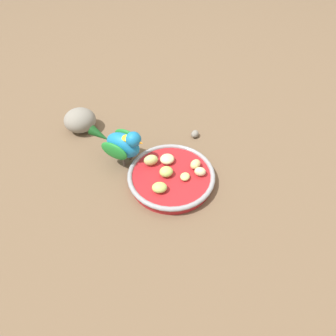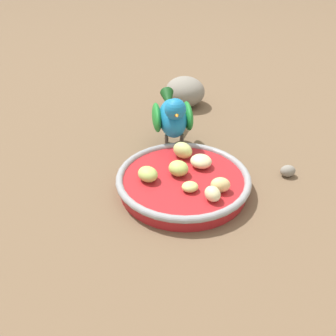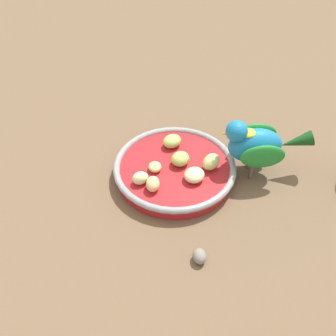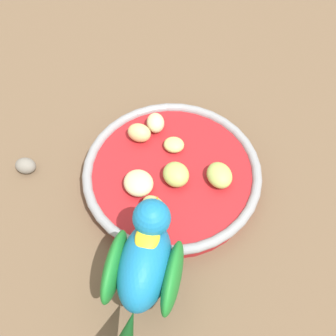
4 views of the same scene
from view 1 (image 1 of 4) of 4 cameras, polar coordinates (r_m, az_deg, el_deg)
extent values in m
plane|color=brown|center=(0.73, 0.02, -2.28)|extent=(4.00, 4.00, 0.00)
cylinder|color=#AD1E23|center=(0.72, 0.74, -1.89)|extent=(0.21, 0.21, 0.02)
torus|color=#93969B|center=(0.71, 0.75, -1.26)|extent=(0.22, 0.22, 0.01)
ellipsoid|color=beige|center=(0.73, -0.16, 1.83)|extent=(0.05, 0.05, 0.02)
ellipsoid|color=#B2CC66|center=(0.70, -0.42, -0.72)|extent=(0.05, 0.05, 0.02)
ellipsoid|color=beige|center=(0.70, 6.51, -0.72)|extent=(0.03, 0.04, 0.02)
ellipsoid|color=#B2CC66|center=(0.67, -1.73, -3.97)|extent=(0.05, 0.05, 0.02)
ellipsoid|color=#E5C67F|center=(0.72, 5.57, 0.75)|extent=(0.03, 0.02, 0.02)
ellipsoid|color=#C6D17A|center=(0.69, 3.47, -1.75)|extent=(0.03, 0.03, 0.01)
ellipsoid|color=#C6D17A|center=(0.72, -3.55, 1.56)|extent=(0.04, 0.04, 0.03)
cylinder|color=#59544C|center=(0.77, -7.91, 2.44)|extent=(0.01, 0.01, 0.03)
cylinder|color=#59544C|center=(0.76, -8.93, 1.29)|extent=(0.01, 0.01, 0.03)
ellipsoid|color=#197AB7|center=(0.73, -9.10, 4.63)|extent=(0.06, 0.10, 0.07)
ellipsoid|color=#1E7F2D|center=(0.76, -8.25, 6.14)|extent=(0.03, 0.08, 0.05)
ellipsoid|color=#1E7F2D|center=(0.72, -10.88, 3.39)|extent=(0.03, 0.08, 0.05)
cone|color=#144719|center=(0.77, -13.60, 6.51)|extent=(0.04, 0.06, 0.04)
sphere|color=#197AB7|center=(0.69, -7.01, 5.80)|extent=(0.04, 0.04, 0.04)
cone|color=orange|center=(0.69, -5.73, 5.15)|extent=(0.02, 0.02, 0.01)
ellipsoid|color=yellow|center=(0.71, -8.27, 5.97)|extent=(0.03, 0.03, 0.01)
ellipsoid|color=gray|center=(0.89, -17.40, 9.22)|extent=(0.13, 0.13, 0.07)
ellipsoid|color=gray|center=(0.84, 5.47, 6.89)|extent=(0.03, 0.02, 0.02)
camera|label=2|loc=(0.48, 62.98, -0.86)|focal=42.20mm
camera|label=3|loc=(1.03, 29.42, 45.88)|focal=49.90mm
camera|label=4|loc=(0.64, -35.41, 36.84)|focal=50.54mm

